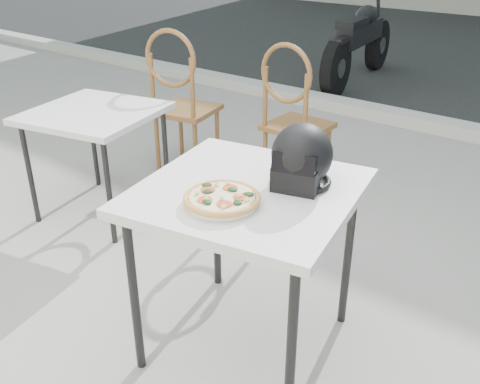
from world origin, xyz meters
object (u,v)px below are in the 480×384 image
Objects in this scene: cafe_table_side at (95,120)px; cafe_chair_side at (180,95)px; cafe_table_main at (248,204)px; motorcycle at (360,43)px; pizza at (222,198)px; plate at (222,202)px; cafe_chair_main at (293,111)px; helmet at (301,159)px.

cafe_chair_side reaches higher than cafe_table_side.
cafe_table_main is 0.46× the size of motorcycle.
motorcycle is at bearing 110.53° from pizza.
plate is 0.27× the size of cafe_chair_side.
plate is 0.28× the size of cafe_chair_main.
plate is at bearing -21.33° from cafe_table_side.
pizza is at bearing 126.52° from cafe_chair_side.
cafe_table_side is at bearing 158.67° from plate.
cafe_chair_side is 3.47m from motorcycle.
plate is at bearing 115.48° from cafe_chair_main.
cafe_chair_main is 0.50× the size of motorcycle.
cafe_chair_side is at bearing 138.29° from plate.
helmet is 0.35× the size of cafe_table_side.
cafe_chair_side reaches higher than pizza.
plate is (0.01, -0.18, 0.08)m from cafe_table_main.
pizza reaches higher than cafe_table_side.
plate is at bearing -86.55° from cafe_table_main.
cafe_chair_main is 1.37m from cafe_table_side.
plate is 0.94× the size of helmet.
cafe_chair_main is at bearing 108.05° from helmet.
plate is 0.81× the size of pizza.
helmet is at bearing -73.91° from motorcycle.
plate is 2.21m from cafe_chair_side.
helmet is (0.14, 0.34, 0.09)m from pizza.
cafe_chair_side is (-1.64, 1.46, -0.22)m from pizza.
pizza reaches higher than cafe_table_main.
plate is at bearing -88.65° from pizza.
pizza is at bearing -76.81° from motorcycle.
cafe_chair_side is at bearing 18.03° from cafe_chair_main.
motorcycle reaches higher than cafe_table_side.
cafe_chair_side is (-1.63, 1.28, -0.11)m from cafe_table_main.
cafe_chair_side is (-1.64, 1.46, -0.19)m from plate.
helmet is at bearing -9.26° from cafe_table_side.
cafe_chair_side is at bearing 132.18° from helmet.
pizza is 1.17× the size of helmet.
cafe_table_side is 0.84m from cafe_chair_side.
cafe_table_main is 2.67× the size of pizza.
cafe_chair_main is 1.20× the size of cafe_table_side.
cafe_table_main is 0.29m from helmet.
cafe_table_side is at bearing 158.68° from pizza.
helmet is at bearing 124.82° from cafe_chair_main.
cafe_chair_main reaches higher than helmet.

